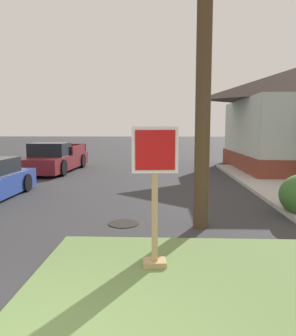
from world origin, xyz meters
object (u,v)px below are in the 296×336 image
at_px(stop_sign, 155,201).
at_px(utility_pole, 205,9).
at_px(manhole_cover, 124,224).
at_px(pickup_truck_maroon, 55,159).

distance_m(stop_sign, utility_pole, 4.34).
distance_m(stop_sign, manhole_cover, 2.79).
xyz_separation_m(stop_sign, utility_pole, (0.98, 2.30, 3.54)).
height_order(stop_sign, pickup_truck_maroon, stop_sign).
distance_m(pickup_truck_maroon, utility_pole, 11.79).
height_order(stop_sign, utility_pole, utility_pole).
distance_m(manhole_cover, utility_pole, 4.97).
bearing_deg(pickup_truck_maroon, stop_sign, -65.11).
relative_size(stop_sign, utility_pole, 0.24).
relative_size(manhole_cover, utility_pole, 0.08).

